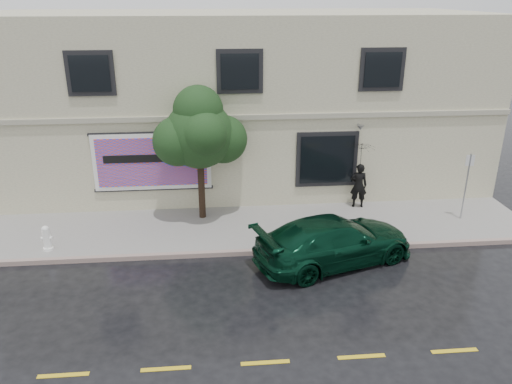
{
  "coord_description": "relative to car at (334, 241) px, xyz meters",
  "views": [
    {
      "loc": [
        -1.01,
        -12.38,
        7.69
      ],
      "look_at": [
        0.31,
        2.2,
        1.84
      ],
      "focal_mm": 35.0,
      "sensor_mm": 36.0,
      "label": 1
    }
  ],
  "objects": [
    {
      "name": "sign_pole",
      "position": [
        5.23,
        2.39,
        0.9
      ],
      "size": [
        0.3,
        0.05,
        2.43
      ],
      "rotation": [
        0.0,
        0.0,
        -0.1
      ],
      "color": "#9C9FA4",
      "rests_on": "sidewalk"
    },
    {
      "name": "road_marking",
      "position": [
        -2.56,
        -4.31,
        -0.72
      ],
      "size": [
        19.0,
        0.12,
        0.01
      ],
      "primitive_type": "cube",
      "color": "gold",
      "rests_on": "ground"
    },
    {
      "name": "umbrella",
      "position": [
        1.82,
        3.79,
        1.53
      ],
      "size": [
        1.36,
        1.36,
        0.8
      ],
      "primitive_type": "imported",
      "rotation": [
        0.0,
        0.0,
        -0.31
      ],
      "color": "black",
      "rests_on": "pedestrian"
    },
    {
      "name": "sidewalk",
      "position": [
        -2.56,
        2.44,
        -0.65
      ],
      "size": [
        20.0,
        3.5,
        0.15
      ],
      "primitive_type": "cube",
      "color": "gray",
      "rests_on": "ground"
    },
    {
      "name": "street_tree",
      "position": [
        -4.02,
        3.37,
        2.49
      ],
      "size": [
        2.35,
        2.35,
        4.26
      ],
      "color": "black",
      "rests_on": "sidewalk"
    },
    {
      "name": "car",
      "position": [
        0.0,
        0.0,
        0.0
      ],
      "size": [
        5.41,
        3.68,
        1.45
      ],
      "primitive_type": "imported",
      "rotation": [
        0.0,
        0.0,
        1.9
      ],
      "color": "black",
      "rests_on": "ground"
    },
    {
      "name": "curb",
      "position": [
        -2.56,
        0.69,
        -0.65
      ],
      "size": [
        20.0,
        0.18,
        0.16
      ],
      "primitive_type": "cube",
      "color": "gray",
      "rests_on": "ground"
    },
    {
      "name": "ground",
      "position": [
        -2.56,
        -0.81,
        -0.72
      ],
      "size": [
        90.0,
        90.0,
        0.0
      ],
      "primitive_type": "plane",
      "color": "black",
      "rests_on": "ground"
    },
    {
      "name": "pedestrian",
      "position": [
        1.82,
        3.79,
        0.28
      ],
      "size": [
        0.68,
        0.51,
        1.7
      ],
      "primitive_type": "imported",
      "rotation": [
        0.0,
        0.0,
        2.98
      ],
      "color": "black",
      "rests_on": "sidewalk"
    },
    {
      "name": "fire_hydrant",
      "position": [
        -8.86,
        1.31,
        -0.17
      ],
      "size": [
        0.34,
        0.32,
        0.82
      ],
      "rotation": [
        0.0,
        0.0,
        0.17
      ],
      "color": "white",
      "rests_on": "sidewalk"
    },
    {
      "name": "building",
      "position": [
        -2.56,
        8.19,
        2.78
      ],
      "size": [
        20.0,
        8.12,
        7.0
      ],
      "color": "beige",
      "rests_on": "ground"
    },
    {
      "name": "billboard",
      "position": [
        -5.76,
        4.11,
        1.33
      ],
      "size": [
        4.3,
        0.16,
        2.2
      ],
      "color": "white",
      "rests_on": "ground"
    }
  ]
}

